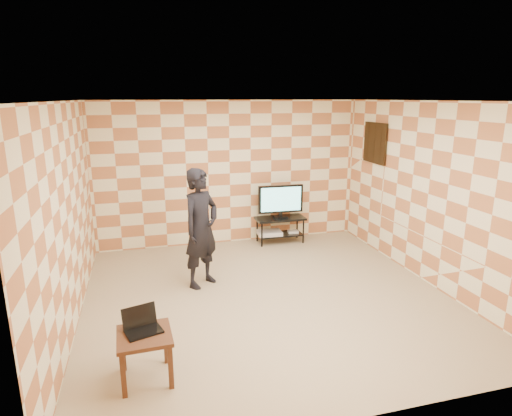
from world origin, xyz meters
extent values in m
plane|color=tan|center=(0.00, 0.00, 0.00)|extent=(5.00, 5.00, 0.00)
cube|color=beige|center=(0.00, 2.50, 1.35)|extent=(5.00, 0.02, 2.70)
cube|color=beige|center=(0.00, -2.50, 1.35)|extent=(5.00, 0.02, 2.70)
cube|color=beige|center=(-2.50, 0.00, 1.35)|extent=(0.02, 5.00, 2.70)
cube|color=beige|center=(2.50, 0.00, 1.35)|extent=(0.02, 5.00, 2.70)
cube|color=white|center=(0.00, 0.00, 2.70)|extent=(5.00, 5.00, 0.02)
cube|color=black|center=(2.47, 1.55, 1.95)|extent=(0.04, 0.72, 0.72)
cube|color=black|center=(2.47, 1.55, 1.95)|extent=(0.04, 0.03, 0.68)
cube|color=black|center=(2.47, 1.55, 1.95)|extent=(0.04, 0.68, 0.03)
cube|color=black|center=(0.92, 2.19, 0.48)|extent=(0.95, 0.43, 0.04)
cube|color=black|center=(0.92, 2.19, 0.16)|extent=(0.85, 0.38, 0.03)
cylinder|color=black|center=(0.50, 2.02, 0.25)|extent=(0.03, 0.03, 0.50)
cylinder|color=black|center=(0.50, 2.36, 0.25)|extent=(0.03, 0.03, 0.50)
cylinder|color=black|center=(1.33, 2.02, 0.25)|extent=(0.03, 0.03, 0.50)
cylinder|color=black|center=(1.33, 2.36, 0.25)|extent=(0.03, 0.03, 0.50)
cube|color=black|center=(0.92, 2.19, 0.51)|extent=(0.26, 0.17, 0.03)
cube|color=black|center=(0.92, 2.19, 0.56)|extent=(0.07, 0.05, 0.07)
cube|color=black|center=(0.92, 2.19, 0.87)|extent=(0.87, 0.09, 0.53)
cube|color=#68C2BE|center=(0.92, 2.16, 0.87)|extent=(0.78, 0.04, 0.46)
cube|color=silver|center=(0.70, 2.18, 0.21)|extent=(0.47, 0.35, 0.08)
cube|color=silver|center=(1.18, 2.18, 0.20)|extent=(0.21, 0.16, 0.05)
cube|color=#381F12|center=(-1.69, -1.44, 0.48)|extent=(0.54, 0.54, 0.04)
cube|color=#381F12|center=(-1.89, -1.67, 0.23)|extent=(0.05, 0.05, 0.46)
cube|color=#381F12|center=(-1.91, -1.23, 0.23)|extent=(0.05, 0.05, 0.46)
cube|color=#381F12|center=(-1.46, -1.65, 0.23)|extent=(0.05, 0.05, 0.46)
cube|color=#381F12|center=(-1.48, -1.21, 0.23)|extent=(0.05, 0.05, 0.46)
cube|color=black|center=(-1.69, -1.40, 0.51)|extent=(0.40, 0.33, 0.02)
cube|color=black|center=(-1.72, -1.29, 0.62)|extent=(0.34, 0.16, 0.22)
imported|color=black|center=(-0.82, 0.66, 0.89)|extent=(0.77, 0.74, 1.77)
camera|label=1|loc=(-1.60, -5.33, 2.74)|focal=30.00mm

